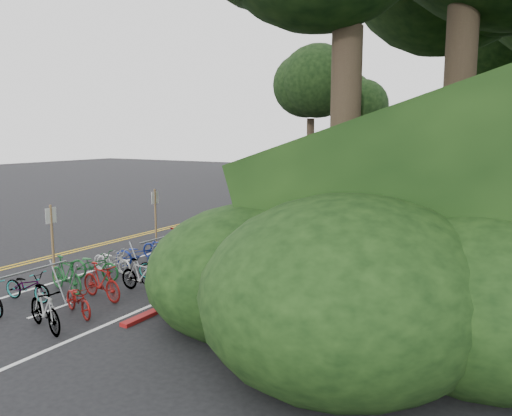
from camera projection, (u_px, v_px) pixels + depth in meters
The scene contains 9 objects.
ground at pixel (44, 275), 16.89m from camera, with size 120.00×120.00×0.00m, color black.
road_markings at pixel (225, 229), 25.20m from camera, with size 7.47×80.00×0.01m.
red_curb at pixel (333, 231), 24.30m from camera, with size 0.25×28.00×0.10m, color maroon.
bike_rack_front at pixel (23, 285), 12.84m from camera, with size 1.18×2.74×1.24m.
bike_racks_rest at pixel (292, 208), 26.38m from camera, with size 1.14×23.00×1.17m.
signpost_near at pixel (52, 237), 16.18m from camera, with size 0.08×0.40×2.49m.
signposts_rest at pixel (262, 193), 28.34m from camera, with size 0.08×18.40×2.50m.
bike_front at pixel (110, 260), 17.40m from camera, with size 1.54×0.54×0.81m, color #9E9EA3.
bike_valet at pixel (123, 268), 16.05m from camera, with size 3.29×9.55×1.09m.
Camera 1 is at (14.48, -10.51, 4.76)m, focal length 35.00 mm.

